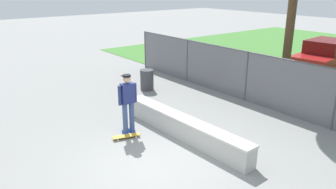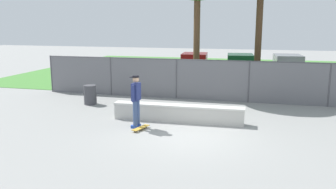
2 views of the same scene
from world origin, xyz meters
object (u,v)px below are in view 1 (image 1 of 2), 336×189
object	(u,v)px
concrete_ledge	(183,128)
skateboarder	(128,101)
car_red	(325,56)
trash_bin	(147,80)
skateboard	(126,136)

from	to	relation	value
concrete_ledge	skateboarder	distance (m)	1.80
skateboarder	car_red	size ratio (longest dim) A/B	0.42
skateboarder	car_red	xyz separation A→B (m)	(-0.11, 11.56, -0.19)
trash_bin	skateboarder	bearing A→B (deg)	-41.67
concrete_ledge	trash_bin	xyz separation A→B (m)	(-4.47, 1.78, 0.11)
skateboard	car_red	size ratio (longest dim) A/B	0.19
concrete_ledge	skateboard	distance (m)	1.69
skateboarder	car_red	distance (m)	11.56
skateboarder	skateboard	bearing A→B (deg)	-44.90
concrete_ledge	trash_bin	world-z (taller)	trash_bin
skateboarder	skateboard	size ratio (longest dim) A/B	2.23
car_red	skateboard	bearing A→B (deg)	-88.33
car_red	trash_bin	xyz separation A→B (m)	(-3.14, -8.67, -0.40)
skateboard	skateboarder	bearing A→B (deg)	135.10
skateboard	trash_bin	distance (m)	4.70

